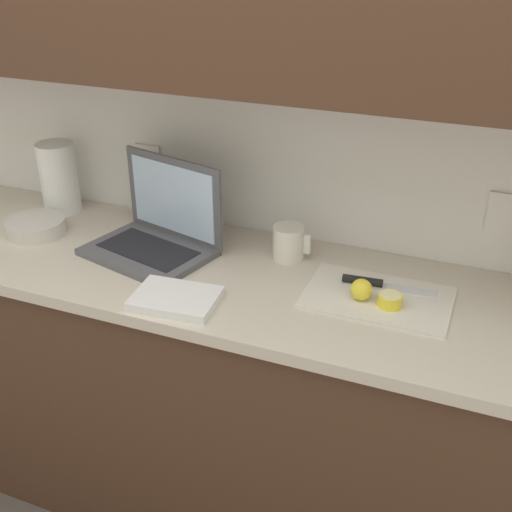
% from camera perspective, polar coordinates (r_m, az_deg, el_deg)
% --- Properties ---
extents(ground_plane, '(12.00, 12.00, 0.00)m').
position_cam_1_polar(ground_plane, '(2.42, -2.58, -20.70)').
color(ground_plane, '#564C47').
rests_on(ground_plane, ground).
extents(wall_back, '(5.20, 0.38, 2.60)m').
position_cam_1_polar(wall_back, '(1.83, -0.61, 19.76)').
color(wall_back, white).
rests_on(wall_back, ground_plane).
extents(counter_unit, '(2.56, 0.59, 0.92)m').
position_cam_1_polar(counter_unit, '(2.10, -3.30, -12.05)').
color(counter_unit, '#472D1E').
rests_on(counter_unit, ground_plane).
extents(laptop, '(0.42, 0.34, 0.27)m').
position_cam_1_polar(laptop, '(1.95, -8.67, 2.29)').
color(laptop, '#515156').
rests_on(laptop, counter_unit).
extents(cutting_board, '(0.38, 0.25, 0.01)m').
position_cam_1_polar(cutting_board, '(1.74, 10.76, -3.64)').
color(cutting_board, silver).
rests_on(cutting_board, counter_unit).
extents(knife, '(0.26, 0.05, 0.02)m').
position_cam_1_polar(knife, '(1.78, 10.37, -2.36)').
color(knife, silver).
rests_on(knife, cutting_board).
extents(lemon_half_cut, '(0.06, 0.06, 0.03)m').
position_cam_1_polar(lemon_half_cut, '(1.69, 11.82, -3.86)').
color(lemon_half_cut, yellow).
rests_on(lemon_half_cut, cutting_board).
extents(lemon_whole_beside, '(0.06, 0.06, 0.06)m').
position_cam_1_polar(lemon_whole_beside, '(1.70, 9.35, -2.96)').
color(lemon_whole_beside, yellow).
rests_on(lemon_whole_beside, cutting_board).
extents(measuring_cup, '(0.11, 0.09, 0.10)m').
position_cam_1_polar(measuring_cup, '(1.89, 2.94, 1.20)').
color(measuring_cup, silver).
rests_on(measuring_cup, counter_unit).
extents(bowl_white, '(0.19, 0.19, 0.05)m').
position_cam_1_polar(bowl_white, '(2.17, -18.95, 2.52)').
color(bowl_white, beige).
rests_on(bowl_white, counter_unit).
extents(paper_towel_roll, '(0.13, 0.13, 0.24)m').
position_cam_1_polar(paper_towel_roll, '(2.28, -17.11, 6.67)').
color(paper_towel_roll, white).
rests_on(paper_towel_roll, counter_unit).
extents(dish_towel, '(0.23, 0.18, 0.02)m').
position_cam_1_polar(dish_towel, '(1.70, -7.17, -3.79)').
color(dish_towel, white).
rests_on(dish_towel, counter_unit).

